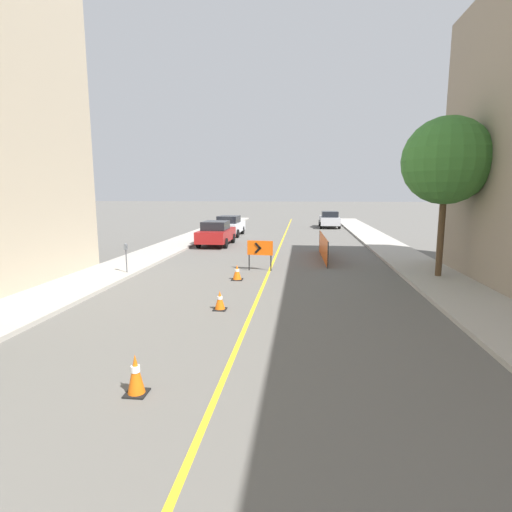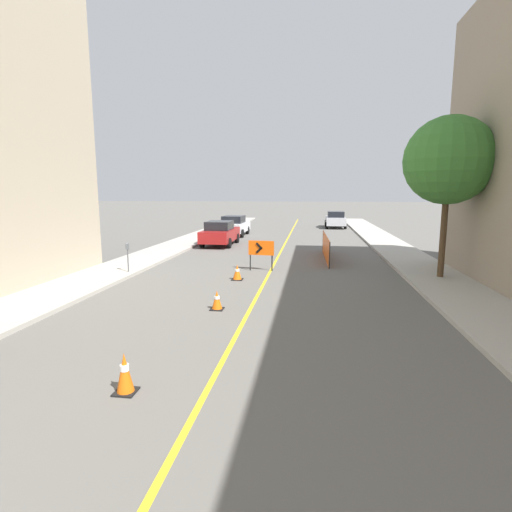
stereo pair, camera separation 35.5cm
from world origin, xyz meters
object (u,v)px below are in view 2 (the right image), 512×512
(parked_car_curb_mid, at_px, (234,226))
(parking_meter_far_curb, at_px, (128,251))
(arrow_barricade_primary, at_px, (261,249))
(parked_car_curb_far, at_px, (335,219))
(traffic_cone_third, at_px, (125,373))
(street_tree_right_near, at_px, (449,161))
(traffic_cone_fourth, at_px, (217,300))
(parked_car_curb_near, at_px, (220,233))
(traffic_cone_fifth, at_px, (237,272))

(parked_car_curb_mid, relative_size, parking_meter_far_curb, 3.55)
(arrow_barricade_primary, distance_m, parked_car_curb_far, 22.56)
(traffic_cone_third, bearing_deg, street_tree_right_near, 51.19)
(traffic_cone_fourth, distance_m, street_tree_right_near, 10.35)
(arrow_barricade_primary, xyz_separation_m, parked_car_curb_mid, (-3.93, 13.81, -0.16))
(traffic_cone_fourth, height_order, parked_car_curb_far, parked_car_curb_far)
(traffic_cone_third, relative_size, traffic_cone_fourth, 1.27)
(parked_car_curb_mid, bearing_deg, arrow_barricade_primary, -71.96)
(traffic_cone_fourth, height_order, parking_meter_far_curb, parking_meter_far_curb)
(traffic_cone_third, distance_m, parked_car_curb_near, 19.36)
(traffic_cone_fourth, bearing_deg, traffic_cone_third, -94.65)
(parked_car_curb_far, xyz_separation_m, parking_meter_far_curb, (-9.85, -23.83, 0.21))
(traffic_cone_third, distance_m, parking_meter_far_curb, 10.46)
(parked_car_curb_far, distance_m, street_tree_right_near, 23.50)
(traffic_cone_third, relative_size, parked_car_curb_mid, 0.17)
(parked_car_curb_near, bearing_deg, arrow_barricade_primary, -64.64)
(arrow_barricade_primary, xyz_separation_m, parked_car_curb_far, (4.44, 22.12, -0.16))
(traffic_cone_third, distance_m, parked_car_curb_mid, 25.14)
(traffic_cone_fourth, distance_m, parked_car_curb_far, 28.63)
(traffic_cone_fourth, relative_size, street_tree_right_near, 0.09)
(traffic_cone_fourth, distance_m, parked_car_curb_mid, 20.17)
(parked_car_curb_far, height_order, parking_meter_far_curb, parked_car_curb_far)
(traffic_cone_fifth, bearing_deg, arrow_barricade_primary, 70.63)
(parked_car_curb_far, bearing_deg, traffic_cone_third, -99.22)
(traffic_cone_fourth, distance_m, arrow_barricade_primary, 6.13)
(traffic_cone_third, bearing_deg, parked_car_curb_far, 80.77)
(traffic_cone_fifth, bearing_deg, parked_car_curb_near, 106.76)
(parked_car_curb_mid, bearing_deg, traffic_cone_fourth, -78.19)
(street_tree_right_near, bearing_deg, parked_car_curb_far, 97.06)
(traffic_cone_fourth, relative_size, traffic_cone_fifth, 0.94)
(traffic_cone_fifth, relative_size, parking_meter_far_curb, 0.50)
(traffic_cone_fourth, xyz_separation_m, parked_car_curb_near, (-3.17, 14.07, 0.52))
(traffic_cone_fourth, bearing_deg, parked_car_curb_mid, 99.64)
(traffic_cone_fifth, xyz_separation_m, parking_meter_far_curb, (-4.71, 0.29, 0.71))
(traffic_cone_fifth, bearing_deg, parked_car_curb_mid, 101.53)
(arrow_barricade_primary, xyz_separation_m, parking_meter_far_curb, (-5.41, -1.71, 0.05))
(parked_car_curb_far, bearing_deg, parking_meter_far_curb, -112.47)
(traffic_cone_fourth, relative_size, arrow_barricade_primary, 0.43)
(traffic_cone_fifth, xyz_separation_m, parked_car_curb_near, (-3.01, 10.01, 0.50))
(arrow_barricade_primary, height_order, street_tree_right_near, street_tree_right_near)
(arrow_barricade_primary, bearing_deg, parked_car_curb_mid, 110.94)
(parked_car_curb_far, height_order, street_tree_right_near, street_tree_right_near)
(traffic_cone_third, xyz_separation_m, parked_car_curb_far, (5.40, 33.27, 0.44))
(arrow_barricade_primary, relative_size, parked_car_curb_mid, 0.31)
(traffic_cone_fourth, relative_size, parked_car_curb_far, 0.13)
(traffic_cone_third, height_order, parking_meter_far_curb, parking_meter_far_curb)
(arrow_barricade_primary, bearing_deg, parked_car_curb_near, 119.96)
(parked_car_curb_mid, relative_size, parked_car_curb_far, 1.02)
(traffic_cone_fifth, height_order, arrow_barricade_primary, arrow_barricade_primary)
(traffic_cone_third, height_order, parked_car_curb_mid, parked_car_curb_mid)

